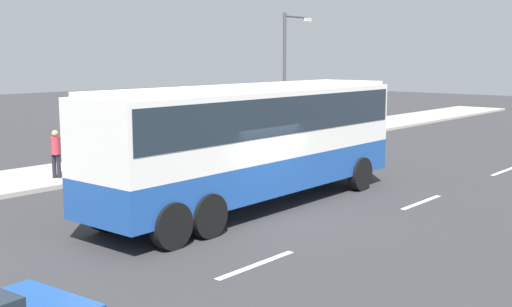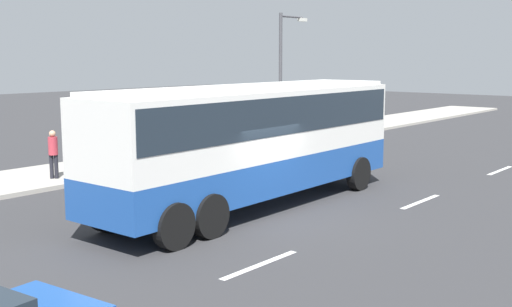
{
  "view_description": "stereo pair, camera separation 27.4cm",
  "coord_description": "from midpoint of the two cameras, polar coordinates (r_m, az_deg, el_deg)",
  "views": [
    {
      "loc": [
        -12.94,
        -11.0,
        4.35
      ],
      "look_at": [
        0.79,
        0.78,
        1.59
      ],
      "focal_mm": 44.52,
      "sensor_mm": 36.0,
      "label": 1
    },
    {
      "loc": [
        -13.12,
        -10.8,
        4.35
      ],
      "look_at": [
        0.79,
        0.78,
        1.59
      ],
      "focal_mm": 44.52,
      "sensor_mm": 36.0,
      "label": 2
    }
  ],
  "objects": [
    {
      "name": "sidewalk_curb",
      "position": [
        24.48,
        -17.24,
        -1.77
      ],
      "size": [
        80.0,
        4.0,
        0.15
      ],
      "primitive_type": "cube",
      "color": "#A8A399",
      "rests_on": "ground_plane"
    },
    {
      "name": "lane_centreline",
      "position": [
        14.53,
        2.99,
        -8.73
      ],
      "size": [
        37.59,
        0.16,
        0.01
      ],
      "color": "white",
      "rests_on": "ground_plane"
    },
    {
      "name": "pedestrian_near_curb",
      "position": [
        23.12,
        -18.08,
        0.23
      ],
      "size": [
        0.32,
        0.32,
        1.69
      ],
      "rotation": [
        0.0,
        0.0,
        3.91
      ],
      "color": "black",
      "rests_on": "sidewalk_curb"
    },
    {
      "name": "street_lamp",
      "position": [
        30.72,
        2.24,
        7.69
      ],
      "size": [
        2.07,
        0.24,
        6.26
      ],
      "color": "#47474C",
      "rests_on": "sidewalk_curb"
    },
    {
      "name": "coach_bus",
      "position": [
        18.25,
        -0.54,
        1.9
      ],
      "size": [
        11.24,
        2.84,
        3.54
      ],
      "rotation": [
        0.0,
        0.0,
        0.02
      ],
      "color": "#1E4C9E",
      "rests_on": "ground_plane"
    },
    {
      "name": "ground_plane",
      "position": [
        17.54,
        -0.13,
        -5.68
      ],
      "size": [
        120.0,
        120.0,
        0.0
      ],
      "primitive_type": "plane",
      "color": "#333335"
    }
  ]
}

